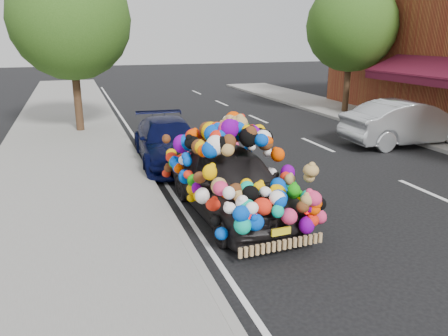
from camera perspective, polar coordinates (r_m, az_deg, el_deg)
name	(u,v)px	position (r m, az deg, el deg)	size (l,w,h in m)	color
ground	(289,214)	(9.03, 8.52, -5.90)	(100.00, 100.00, 0.00)	black
sidewalk	(66,242)	(8.11, -19.98, -9.05)	(4.00, 60.00, 0.12)	gray
kerb	(176,226)	(8.25, -6.26, -7.57)	(0.15, 60.00, 0.13)	gray
lane_markings	(430,193)	(11.08, 25.34, -3.03)	(6.00, 50.00, 0.01)	silver
tree_near_sidewalk	(70,19)	(16.86, -19.47, 17.82)	(4.20, 4.20, 6.13)	#332114
tree_far_b	(351,26)	(21.07, 16.31, 17.35)	(4.00, 4.00, 5.90)	#332114
plush_art_car	(231,165)	(8.59, 0.98, 0.36)	(2.19, 4.31, 2.02)	black
navy_sedan	(169,142)	(12.45, -7.24, 3.45)	(1.71, 4.21, 1.22)	black
silver_hatchback	(409,123)	(15.67, 23.00, 5.45)	(1.55, 4.44, 1.46)	#A7ABAF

